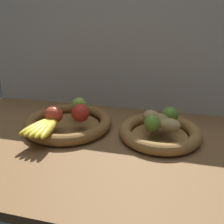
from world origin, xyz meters
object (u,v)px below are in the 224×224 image
(potato_oblong, at_px, (151,117))
(lime_near, at_px, (152,123))
(fruit_bowl_right, at_px, (160,132))
(chili_pepper, at_px, (159,124))
(apple_red_right, at_px, (80,113))
(banana_bunch_front, at_px, (45,126))
(apple_green_back, at_px, (79,105))
(lime_far, at_px, (170,115))
(potato_large, at_px, (161,120))
(fruit_bowl_left, at_px, (68,123))
(apple_red_front, at_px, (54,115))
(potato_small, at_px, (170,125))

(potato_oblong, height_order, lime_near, lime_near)
(fruit_bowl_right, bearing_deg, chili_pepper, -133.07)
(apple_red_right, bearing_deg, banana_bunch_front, -132.74)
(banana_bunch_front, bearing_deg, apple_green_back, 72.76)
(lime_far, xyz_separation_m, chili_pepper, (-0.04, -0.04, -0.02))
(lime_far, bearing_deg, apple_red_right, -168.94)
(potato_oblong, relative_size, lime_near, 1.08)
(potato_large, xyz_separation_m, lime_far, (0.03, 0.04, 0.01))
(apple_red_right, relative_size, potato_large, 1.04)
(fruit_bowl_left, height_order, chili_pepper, chili_pepper)
(fruit_bowl_right, xyz_separation_m, chili_pepper, (-0.00, -0.00, 0.03))
(banana_bunch_front, distance_m, chili_pepper, 0.41)
(apple_red_front, xyz_separation_m, potato_large, (0.39, 0.06, -0.01))
(banana_bunch_front, bearing_deg, fruit_bowl_left, 76.35)
(fruit_bowl_right, xyz_separation_m, potato_large, (0.00, 0.00, 0.05))
(fruit_bowl_right, distance_m, apple_green_back, 0.35)
(potato_small, xyz_separation_m, potato_large, (-0.03, 0.03, 0.00))
(apple_green_back, height_order, potato_oblong, apple_green_back)
(potato_oblong, bearing_deg, fruit_bowl_left, -174.90)
(fruit_bowl_right, relative_size, chili_pepper, 2.96)
(fruit_bowl_left, xyz_separation_m, apple_green_back, (0.03, 0.06, 0.06))
(apple_green_back, distance_m, apple_red_right, 0.09)
(apple_green_back, distance_m, lime_near, 0.33)
(fruit_bowl_right, height_order, potato_small, potato_small)
(apple_red_right, xyz_separation_m, lime_near, (0.27, -0.02, -0.01))
(potato_large, bearing_deg, potato_oblong, 142.13)
(apple_red_front, bearing_deg, lime_near, 3.44)
(apple_red_right, bearing_deg, lime_near, -3.35)
(potato_small, height_order, chili_pepper, potato_small)
(lime_far, bearing_deg, lime_near, -125.84)
(fruit_bowl_right, relative_size, lime_near, 5.17)
(chili_pepper, bearing_deg, apple_red_front, 167.66)
(potato_small, xyz_separation_m, potato_oblong, (-0.07, 0.06, -0.00))
(apple_green_back, relative_size, potato_large, 0.99)
(potato_oblong, height_order, chili_pepper, potato_oblong)
(apple_red_front, height_order, lime_far, apple_red_front)
(apple_red_front, distance_m, potato_large, 0.40)
(apple_green_back, relative_size, apple_red_front, 0.96)
(potato_large, bearing_deg, fruit_bowl_left, -180.00)
(fruit_bowl_left, relative_size, apple_red_right, 5.08)
(potato_small, relative_size, potato_oblong, 1.17)
(potato_oblong, distance_m, chili_pepper, 0.05)
(apple_green_back, bearing_deg, banana_bunch_front, -107.24)
(apple_red_right, distance_m, banana_bunch_front, 0.14)
(fruit_bowl_left, height_order, lime_far, lime_far)
(apple_green_back, bearing_deg, potato_oblong, -5.63)
(apple_red_right, distance_m, potato_small, 0.33)
(lime_near, relative_size, lime_far, 0.91)
(apple_green_back, bearing_deg, chili_pepper, -10.74)
(fruit_bowl_right, relative_size, potato_small, 4.11)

